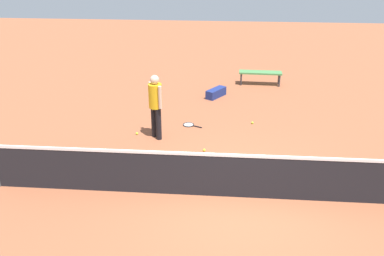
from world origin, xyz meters
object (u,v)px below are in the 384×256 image
object	(u,v)px
tennis_ball_midcourt	(252,123)
tennis_ball_stray_right	(137,133)
tennis_ball_near_player	(125,167)
courtside_bench	(260,73)
player_near_side	(155,102)
tennis_ball_baseline	(204,150)
tennis_ball_by_net	(159,113)
equipment_bag	(217,93)
tennis_ball_stray_left	(234,160)
tennis_racket_near_player	(189,125)

from	to	relation	value
tennis_ball_midcourt	tennis_ball_stray_right	world-z (taller)	same
tennis_ball_near_player	courtside_bench	distance (m)	7.19
player_near_side	tennis_ball_stray_right	size ratio (longest dim) A/B	25.76
player_near_side	tennis_ball_stray_right	distance (m)	1.13
tennis_ball_baseline	courtside_bench	bearing A→B (deg)	-107.71
player_near_side	tennis_ball_by_net	distance (m)	1.88
tennis_ball_baseline	equipment_bag	distance (m)	3.94
tennis_ball_baseline	player_near_side	bearing A→B (deg)	-27.66
tennis_ball_baseline	equipment_bag	size ratio (longest dim) A/B	0.08
tennis_ball_midcourt	equipment_bag	bearing A→B (deg)	-63.65
tennis_ball_stray_right	courtside_bench	bearing A→B (deg)	-128.10
tennis_ball_stray_left	tennis_ball_baseline	bearing A→B (deg)	-31.02
tennis_ball_by_net	tennis_ball_baseline	xyz separation A→B (m)	(-1.49, 2.26, 0.00)
courtside_bench	tennis_ball_baseline	bearing A→B (deg)	72.29
tennis_ball_by_net	courtside_bench	size ratio (longest dim) A/B	0.04
tennis_racket_near_player	equipment_bag	world-z (taller)	equipment_bag
tennis_ball_near_player	tennis_ball_by_net	size ratio (longest dim) A/B	1.00
tennis_ball_midcourt	tennis_ball_stray_right	bearing A→B (deg)	17.35
tennis_ball_midcourt	tennis_ball_stray_right	size ratio (longest dim) A/B	1.00
tennis_racket_near_player	tennis_ball_near_player	bearing A→B (deg)	63.55
tennis_ball_near_player	tennis_ball_stray_left	xyz separation A→B (m)	(-2.49, -0.55, 0.00)
tennis_ball_stray_right	equipment_bag	world-z (taller)	equipment_bag
tennis_ball_near_player	tennis_ball_baseline	size ratio (longest dim) A/B	1.00
tennis_racket_near_player	tennis_ball_baseline	xyz separation A→B (m)	(-0.50, 1.53, 0.02)
tennis_ball_by_net	tennis_ball_near_player	bearing A→B (deg)	85.32
player_near_side	tennis_ball_near_player	world-z (taller)	player_near_side
tennis_ball_stray_right	equipment_bag	size ratio (longest dim) A/B	0.08
player_near_side	tennis_ball_near_player	distance (m)	1.98
player_near_side	tennis_ball_midcourt	world-z (taller)	player_near_side
tennis_racket_near_player	tennis_ball_stray_left	bearing A→B (deg)	122.06
tennis_racket_near_player	tennis_ball_midcourt	world-z (taller)	tennis_ball_midcourt
tennis_ball_near_player	tennis_ball_midcourt	size ratio (longest dim) A/B	1.00
tennis_racket_near_player	tennis_ball_by_net	world-z (taller)	tennis_ball_by_net
tennis_ball_stray_left	tennis_ball_stray_right	world-z (taller)	same
tennis_ball_by_net	tennis_ball_stray_left	world-z (taller)	same
courtside_bench	player_near_side	bearing A→B (deg)	57.32
tennis_ball_midcourt	courtside_bench	world-z (taller)	courtside_bench
player_near_side	tennis_ball_near_player	bearing A→B (deg)	74.10
tennis_racket_near_player	courtside_bench	distance (m)	4.40
player_near_side	tennis_ball_stray_left	distance (m)	2.50
player_near_side	tennis_ball_baseline	world-z (taller)	player_near_side
tennis_ball_baseline	equipment_bag	bearing A→B (deg)	-92.78
tennis_ball_midcourt	tennis_ball_stray_left	size ratio (longest dim) A/B	1.00
tennis_ball_near_player	equipment_bag	bearing A→B (deg)	-111.56
tennis_ball_stray_right	equipment_bag	distance (m)	3.73
tennis_ball_stray_right	player_near_side	bearing A→B (deg)	166.39
tennis_ball_stray_right	tennis_ball_near_player	bearing A→B (deg)	92.69
courtside_bench	tennis_ball_stray_right	bearing A→B (deg)	51.90
tennis_ball_stray_left	equipment_bag	world-z (taller)	equipment_bag
tennis_ball_near_player	equipment_bag	xyz separation A→B (m)	(-1.94, -4.92, 0.11)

